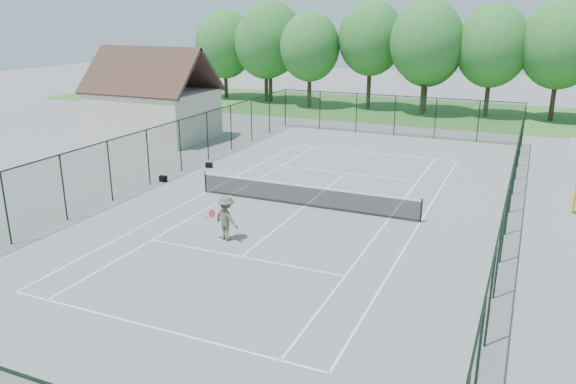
% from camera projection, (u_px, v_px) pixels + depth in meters
% --- Properties ---
extents(ground, '(140.00, 140.00, 0.00)m').
position_uv_depth(ground, '(305.00, 206.00, 26.81)').
color(ground, gray).
rests_on(ground, ground).
extents(grass_far, '(80.00, 16.00, 0.01)m').
position_uv_depth(grass_far, '(424.00, 111.00, 53.01)').
color(grass_far, '#42792F').
rests_on(grass_far, ground).
extents(court_lines, '(11.05, 23.85, 0.01)m').
position_uv_depth(court_lines, '(305.00, 206.00, 26.81)').
color(court_lines, white).
rests_on(court_lines, ground).
extents(tennis_net, '(11.08, 0.08, 1.10)m').
position_uv_depth(tennis_net, '(305.00, 195.00, 26.64)').
color(tennis_net, black).
rests_on(tennis_net, ground).
extents(fence_enclosure, '(18.05, 36.05, 3.02)m').
position_uv_depth(fence_enclosure, '(305.00, 175.00, 26.34)').
color(fence_enclosure, '#16341E').
rests_on(fence_enclosure, ground).
extents(utility_building, '(8.60, 6.27, 6.63)m').
position_uv_depth(utility_building, '(153.00, 96.00, 40.72)').
color(utility_building, beige).
rests_on(utility_building, ground).
extents(tree_line_far, '(39.40, 6.40, 9.70)m').
position_uv_depth(tree_line_far, '(428.00, 46.00, 51.20)').
color(tree_line_far, '#3C281C').
rests_on(tree_line_far, ground).
extents(sports_bag_a, '(0.43, 0.29, 0.33)m').
position_uv_depth(sports_bag_a, '(163.00, 179.00, 30.75)').
color(sports_bag_a, black).
rests_on(sports_bag_a, ground).
extents(sports_bag_b, '(0.45, 0.34, 0.31)m').
position_uv_depth(sports_bag_b, '(209.00, 165.00, 33.53)').
color(sports_bag_b, black).
rests_on(sports_bag_b, ground).
extents(tennis_player, '(2.00, 1.04, 1.86)m').
position_uv_depth(tennis_player, '(226.00, 218.00, 22.57)').
color(tennis_player, '#555A41').
rests_on(tennis_player, ground).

